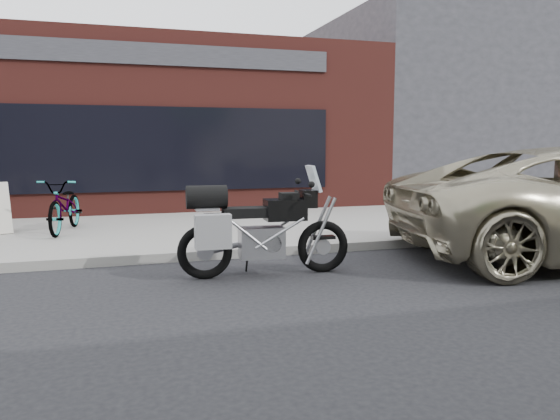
{
  "coord_description": "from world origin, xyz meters",
  "views": [
    {
      "loc": [
        -2.34,
        -4.35,
        1.81
      ],
      "look_at": [
        0.01,
        3.26,
        0.85
      ],
      "focal_mm": 35.0,
      "sensor_mm": 36.0,
      "label": 1
    }
  ],
  "objects": [
    {
      "name": "ground",
      "position": [
        0.0,
        0.0,
        0.0
      ],
      "size": [
        120.0,
        120.0,
        0.0
      ],
      "primitive_type": "plane",
      "color": "black",
      "rests_on": "ground"
    },
    {
      "name": "near_sidewalk",
      "position": [
        0.0,
        7.0,
        0.07
      ],
      "size": [
        44.0,
        6.0,
        0.15
      ],
      "primitive_type": "cube",
      "color": "gray",
      "rests_on": "ground"
    },
    {
      "name": "storefront",
      "position": [
        -2.0,
        13.98,
        2.25
      ],
      "size": [
        14.0,
        10.07,
        4.5
      ],
      "color": "#58211C",
      "rests_on": "ground"
    },
    {
      "name": "bicycle_front",
      "position": [
        -3.2,
        6.67,
        0.66
      ],
      "size": [
        1.02,
        2.02,
        1.01
      ],
      "primitive_type": "imported",
      "rotation": [
        0.0,
        0.0,
        -0.19
      ],
      "color": "gray",
      "rests_on": "near_sidewalk"
    },
    {
      "name": "neighbour_building",
      "position": [
        10.0,
        14.0,
        3.0
      ],
      "size": [
        10.0,
        10.0,
        6.0
      ],
      "primitive_type": "cube",
      "color": "#2B2B31",
      "rests_on": "ground"
    },
    {
      "name": "motorcycle",
      "position": [
        -0.51,
        2.78,
        0.66
      ],
      "size": [
        2.42,
        0.78,
        1.53
      ],
      "rotation": [
        0.0,
        0.0,
        -0.06
      ],
      "color": "black",
      "rests_on": "ground"
    }
  ]
}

